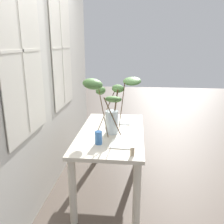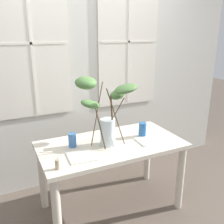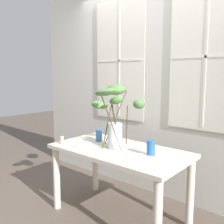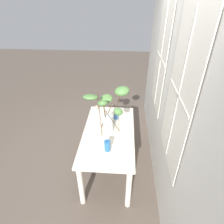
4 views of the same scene
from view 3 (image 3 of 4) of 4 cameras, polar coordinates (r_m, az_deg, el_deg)
name	(u,v)px [view 3 (image 3 of 4)]	position (r m, az deg, el deg)	size (l,w,h in m)	color
ground	(119,217)	(2.87, 1.51, -22.44)	(14.00, 14.00, 0.00)	brown
back_wall_with_windows	(160,81)	(3.10, 10.69, 6.85)	(4.07, 0.14, 2.77)	beige
dining_table	(119,160)	(2.61, 1.56, -10.83)	(1.38, 0.73, 0.73)	beige
vase_with_branches	(114,111)	(2.54, 0.52, 0.27)	(0.55, 0.67, 0.65)	silver
drinking_glass_blue_left	(99,135)	(2.85, -2.94, -5.23)	(0.07, 0.07, 0.13)	#386BAD
drinking_glass_blue_right	(151,148)	(2.36, 8.76, -8.03)	(0.08, 0.08, 0.15)	#235693
plate_square_left	(84,145)	(2.70, -6.28, -7.39)	(0.23, 0.23, 0.01)	silver
plate_square_right	(142,159)	(2.28, 6.84, -10.36)	(0.22, 0.22, 0.01)	white
napkin_folded	(174,156)	(2.41, 13.81, -9.62)	(0.16, 0.09, 0.00)	silver
pillar_candle	(62,140)	(2.79, -11.22, -6.19)	(0.04, 0.04, 0.09)	tan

